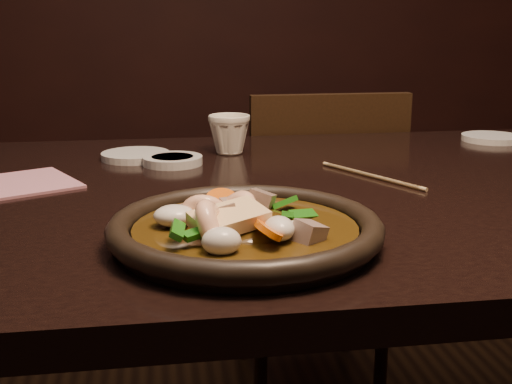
{
  "coord_description": "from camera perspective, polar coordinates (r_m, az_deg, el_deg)",
  "views": [
    {
      "loc": [
        -0.3,
        -0.95,
        0.99
      ],
      "look_at": [
        -0.19,
        -0.23,
        0.8
      ],
      "focal_mm": 45.0,
      "sensor_mm": 36.0,
      "label": 1
    }
  ],
  "objects": [
    {
      "name": "table",
      "position": [
        1.04,
        8.31,
        -3.22
      ],
      "size": [
        1.6,
        0.9,
        0.75
      ],
      "color": "black",
      "rests_on": "floor"
    },
    {
      "name": "chair",
      "position": [
        1.67,
        5.31,
        -4.02
      ],
      "size": [
        0.4,
        0.4,
        0.84
      ],
      "rotation": [
        0.0,
        0.0,
        3.15
      ],
      "color": "black",
      "rests_on": "floor"
    },
    {
      "name": "plate",
      "position": [
        0.73,
        -0.95,
        -3.41
      ],
      "size": [
        0.31,
        0.31,
        0.03
      ],
      "color": "black",
      "rests_on": "table"
    },
    {
      "name": "stirfry",
      "position": [
        0.72,
        -1.54,
        -3.07
      ],
      "size": [
        0.19,
        0.22,
        0.07
      ],
      "color": "#342209",
      "rests_on": "plate"
    },
    {
      "name": "soy_dish",
      "position": [
        1.15,
        -7.43,
        2.81
      ],
      "size": [
        0.11,
        0.11,
        0.01
      ],
      "primitive_type": "cylinder",
      "color": "silver",
      "rests_on": "table"
    },
    {
      "name": "saucer_left",
      "position": [
        1.21,
        -10.66,
        3.21
      ],
      "size": [
        0.12,
        0.12,
        0.01
      ],
      "primitive_type": "cylinder",
      "color": "silver",
      "rests_on": "table"
    },
    {
      "name": "saucer_right",
      "position": [
        1.46,
        20.22,
        4.53
      ],
      "size": [
        0.13,
        0.13,
        0.01
      ],
      "primitive_type": "cylinder",
      "color": "silver",
      "rests_on": "table"
    },
    {
      "name": "tea_cup",
      "position": [
        1.23,
        -2.39,
        5.27
      ],
      "size": [
        0.08,
        0.08,
        0.08
      ],
      "primitive_type": "imported",
      "rotation": [
        0.0,
        0.0,
        -0.01
      ],
      "color": "white",
      "rests_on": "table"
    },
    {
      "name": "chopsticks",
      "position": [
        1.06,
        10.19,
        1.45
      ],
      "size": [
        0.11,
        0.21,
        0.01
      ],
      "rotation": [
        0.0,
        0.0,
        0.47
      ],
      "color": "tan",
      "rests_on": "table"
    },
    {
      "name": "napkin",
      "position": [
        1.06,
        -20.38,
        0.69
      ],
      "size": [
        0.21,
        0.21,
        0.0
      ],
      "primitive_type": "cube",
      "rotation": [
        0.0,
        0.0,
        0.47
      ],
      "color": "#B16C7B",
      "rests_on": "table"
    }
  ]
}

